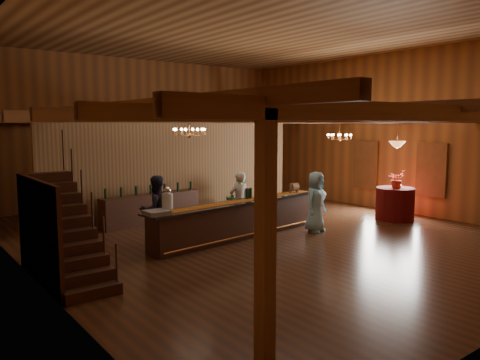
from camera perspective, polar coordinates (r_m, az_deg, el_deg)
floor at (r=13.12m, az=2.36°, el=-6.51°), size 14.00×14.00×0.00m
ceiling at (r=13.01m, az=2.48°, el=17.78°), size 14.00×14.00×0.00m
wall_back at (r=18.69m, az=-11.56°, el=5.81°), size 12.00×0.10×5.50m
wall_left at (r=10.04m, az=-24.96°, el=4.66°), size 0.10×14.00×5.50m
wall_right at (r=17.25m, az=17.97°, el=5.56°), size 0.10×14.00×5.50m
beam_grid at (r=13.17m, az=1.00°, el=7.76°), size 11.90×13.90×0.39m
support_posts at (r=12.47m, az=3.86°, el=0.25°), size 9.20×10.20×3.20m
partition_wall at (r=15.43m, az=-7.42°, el=1.26°), size 9.00×0.18×3.10m
window_right_front at (r=16.41m, az=22.32°, el=1.14°), size 0.12×1.05×1.75m
window_right_back at (r=17.85m, az=15.10°, el=1.82°), size 0.12×1.05×1.75m
staircase at (r=9.67m, az=-20.29°, el=-5.64°), size 1.00×2.80×2.00m
backroom_boxes at (r=17.39m, az=-10.08°, el=-1.56°), size 4.10×0.60×1.10m
tasting_bar at (r=12.58m, az=0.05°, el=-4.76°), size 5.91×1.41×0.99m
beverage_dispenser at (r=11.02m, az=-8.85°, el=-2.43°), size 0.26×0.26×0.60m
glass_rack_tray at (r=10.77m, az=-10.16°, el=-3.94°), size 0.50×0.50×0.10m
raffle_drum at (r=14.04m, az=6.59°, el=-0.89°), size 0.34×0.24×0.30m
bar_bottle_0 at (r=12.80m, az=0.84°, el=-1.70°), size 0.07×0.07×0.30m
bar_bottle_1 at (r=12.83m, az=0.98°, el=-1.68°), size 0.07×0.07×0.30m
bar_bottle_2 at (r=12.90m, az=1.30°, el=-1.63°), size 0.07×0.07×0.30m
backbar_shelf at (r=14.58m, az=-10.79°, el=-3.46°), size 3.28×0.83×0.91m
round_table at (r=15.66m, az=18.36°, el=-2.77°), size 1.19×1.19×1.03m
chandelier_left at (r=11.70m, az=-6.21°, el=5.88°), size 0.80×0.80×0.52m
chandelier_right at (r=15.77m, az=12.01°, el=5.21°), size 0.80×0.80×0.73m
pendant_lamp at (r=15.47m, az=18.62°, el=4.15°), size 0.52×0.52×0.90m
bartender at (r=13.30m, az=-0.10°, el=-2.63°), size 0.66×0.47×1.68m
staff_second at (r=11.97m, az=-10.25°, el=-3.62°), size 0.86×0.68×1.75m
guest at (r=13.33m, az=9.20°, el=-2.64°), size 0.95×0.74×1.71m
floor_plant at (r=15.87m, az=-0.40°, el=-1.76°), size 0.89×0.82×1.32m
table_flowers at (r=15.49m, az=18.52°, el=0.13°), size 0.56×0.49×0.58m
table_vase at (r=15.57m, az=18.81°, el=-0.41°), size 0.16×0.16×0.28m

